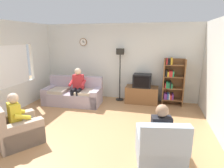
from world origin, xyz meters
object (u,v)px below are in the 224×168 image
at_px(person_on_couch, 77,85).
at_px(armchair_near_bookshelf, 160,148).
at_px(couch, 73,95).
at_px(floor_lamp, 120,60).
at_px(armchair_near_window, 17,130).
at_px(person_in_right_armchair, 160,130).
at_px(person_in_left_armchair, 20,115).
at_px(bookshelf, 172,82).
at_px(tv_stand, 142,95).
at_px(tv, 142,81).

bearing_deg(person_on_couch, armchair_near_bookshelf, -42.18).
distance_m(couch, floor_lamp, 2.01).
xyz_separation_m(armchair_near_window, person_in_right_armchair, (2.96, 0.15, 0.32)).
bearing_deg(armchair_near_bookshelf, armchair_near_window, -178.84).
xyz_separation_m(person_in_left_armchair, person_in_right_armchair, (2.91, 0.08, 0.00)).
height_order(bookshelf, floor_lamp, floor_lamp).
relative_size(floor_lamp, person_in_right_armchair, 1.65).
distance_m(tv_stand, person_in_right_armchair, 3.19).
bearing_deg(bookshelf, armchair_near_bookshelf, -95.81).
height_order(couch, floor_lamp, floor_lamp).
xyz_separation_m(bookshelf, person_in_left_armchair, (-3.26, -3.25, -0.19)).
bearing_deg(armchair_near_bookshelf, bookshelf, 84.19).
relative_size(tv, bookshelf, 0.38).
height_order(floor_lamp, person_on_couch, floor_lamp).
relative_size(floor_lamp, person_in_left_armchair, 1.65).
bearing_deg(armchair_near_bookshelf, tv, 101.26).
relative_size(tv_stand, person_on_couch, 0.89).
bearing_deg(couch, tv, 15.64).
height_order(tv_stand, bookshelf, bookshelf).
distance_m(bookshelf, armchair_near_window, 4.72).
distance_m(floor_lamp, armchair_near_window, 3.87).
bearing_deg(tv_stand, person_in_right_armchair, -78.82).
distance_m(bookshelf, person_in_left_armchair, 4.61).
bearing_deg(person_in_right_armchair, couch, 139.64).
distance_m(armchair_near_window, person_in_left_armchair, 0.33).
relative_size(tv_stand, person_in_left_armchair, 0.98).
xyz_separation_m(tv_stand, person_on_couch, (-2.05, -0.77, 0.41)).
distance_m(floor_lamp, person_on_couch, 1.70).
xyz_separation_m(tv_stand, person_in_left_armchair, (-2.29, -3.19, 0.32)).
bearing_deg(armchair_near_window, person_in_right_armchair, 2.86).
bearing_deg(couch, armchair_near_window, -91.66).
relative_size(floor_lamp, armchair_near_window, 1.57).
bearing_deg(armchair_near_bookshelf, person_in_right_armchair, 101.18).
xyz_separation_m(tv, person_in_left_armchair, (-2.29, -3.16, -0.19)).
distance_m(couch, person_in_right_armchair, 3.80).
bearing_deg(tv_stand, couch, -163.79).
height_order(tv_stand, armchair_near_window, armchair_near_window).
xyz_separation_m(couch, tv, (2.27, 0.64, 0.48)).
bearing_deg(floor_lamp, armchair_near_bookshelf, -66.53).
height_order(couch, person_in_right_armchair, person_in_right_armchair).
xyz_separation_m(tv_stand, armchair_near_window, (-2.34, -3.26, 0.00)).
height_order(couch, bookshelf, bookshelf).
relative_size(tv_stand, bookshelf, 0.69).
distance_m(couch, person_on_couch, 0.46).
distance_m(tv_stand, floor_lamp, 1.42).
xyz_separation_m(tv_stand, tv, (0.00, -0.02, 0.51)).
relative_size(armchair_near_window, person_in_left_armchair, 1.05).
height_order(armchair_near_bookshelf, person_on_couch, person_on_couch).
xyz_separation_m(tv, bookshelf, (0.96, 0.09, -0.00)).
xyz_separation_m(couch, person_in_right_armchair, (2.88, -2.45, 0.29)).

